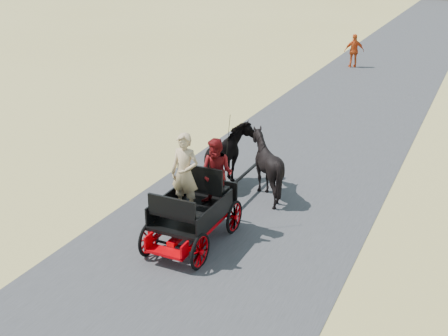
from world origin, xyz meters
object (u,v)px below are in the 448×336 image
at_px(horse_left, 228,159).
at_px(horse_right, 266,165).
at_px(carriage, 193,228).
at_px(pedestrian, 354,51).

bearing_deg(horse_left, horse_right, -180.00).
bearing_deg(horse_left, carriage, 100.39).
distance_m(carriage, horse_right, 3.09).
height_order(horse_right, pedestrian, pedestrian).
relative_size(carriage, pedestrian, 1.39).
relative_size(carriage, horse_right, 1.41).
xyz_separation_m(carriage, horse_right, (0.55, 3.00, 0.49)).
bearing_deg(pedestrian, carriage, 68.54).
bearing_deg(carriage, horse_right, 79.61).
height_order(carriage, horse_left, horse_left).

